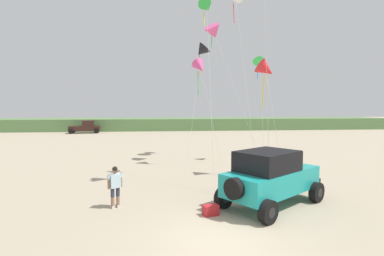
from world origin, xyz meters
The scene contains 12 objects.
ground_plane centered at (0.00, 0.00, 0.00)m, with size 220.00×220.00×0.00m, color tan.
dune_ridge centered at (-4.96, 45.25, 1.02)m, with size 90.00×9.84×2.05m, color #567A47.
jeep centered at (2.61, 2.72, 1.20)m, with size 4.93×4.41×2.26m.
person_watching centered at (-3.64, 3.08, 0.94)m, with size 0.55×0.44×1.67m.
cooler_box centered at (-0.01, 1.91, 0.19)m, with size 0.56×0.36×0.38m, color #B21E23.
distant_pickup centered at (-13.80, 38.19, 0.94)m, with size 4.81×2.92×1.98m.
kite_red_delta centered at (1.41, 14.62, 8.49)m, with size 2.36×5.03×9.16m.
kite_pink_ribbon centered at (4.11, 7.52, 6.11)m, with size 1.40×3.27×6.81m.
kite_purple_stunt centered at (5.38, 12.26, 7.18)m, with size 1.20×3.76×7.74m.
kite_white_parafoil centered at (0.79, 8.11, 9.66)m, with size 1.16×4.32×10.17m.
kite_orange_streamer centered at (0.81, 10.94, 6.69)m, with size 1.89×2.70×7.32m.
kite_blue_swept centered at (1.97, 12.36, 9.39)m, with size 3.65×3.71×10.19m.
Camera 1 is at (-1.78, -8.28, 3.96)m, focal length 26.71 mm.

